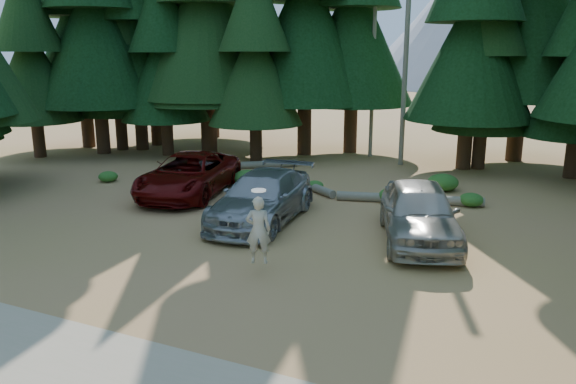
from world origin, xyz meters
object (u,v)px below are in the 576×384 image
Objects in this scene: red_pickup at (189,175)px; silver_minivan_center at (262,198)px; silver_minivan_right at (419,212)px; log_mid at (306,184)px; log_right at (409,199)px; log_left at (248,165)px; frisbee_player at (258,230)px.

silver_minivan_center reaches higher than red_pickup.
log_mid is (-5.53, 4.66, -0.72)m from silver_minivan_right.
red_pickup is at bearing -106.62° from log_mid.
log_right is at bearing 4.06° from red_pickup.
silver_minivan_right is (9.26, -1.80, 0.08)m from red_pickup.
silver_minivan_center is at bearing -48.62° from log_mid.
silver_minivan_center is at bearing -93.54° from log_left.
frisbee_player is 13.07m from log_left.
log_mid is 0.74× the size of log_right.
log_mid is (3.73, 2.87, -0.64)m from red_pickup.
frisbee_player reaches higher than log_left.
log_right is at bearing -55.48° from log_left.
red_pickup reaches higher than log_right.
frisbee_player reaches higher than silver_minivan_right.
log_right is at bearing 42.19° from silver_minivan_center.
log_left is 0.89× the size of log_right.
frisbee_player is at bearing -69.39° from silver_minivan_center.
silver_minivan_center reaches higher than log_right.
silver_minivan_right is at bearing -72.01° from log_left.
log_left is 1.22× the size of log_mid.
silver_minivan_center is 5.06m from silver_minivan_right.
log_left is at bearing -83.77° from frisbee_player.
red_pickup is at bearing 150.24° from silver_minivan_right.
log_mid is at bearing -66.88° from log_left.
red_pickup reaches higher than log_mid.
silver_minivan_center reaches higher than log_left.
log_left is 4.76m from log_mid.
log_left is at bearing 124.46° from silver_minivan_right.
red_pickup is at bearing -121.78° from log_left.
log_mid is at bearing 158.41° from log_right.
frisbee_player reaches higher than log_right.
silver_minivan_center is 8.63m from log_left.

